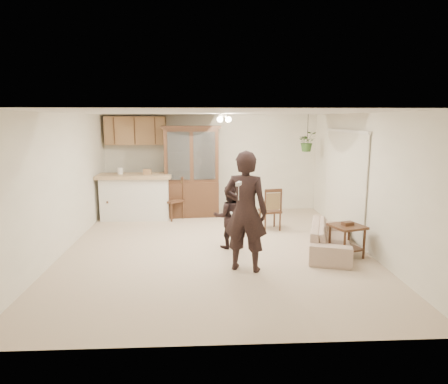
{
  "coord_description": "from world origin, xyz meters",
  "views": [
    {
      "loc": [
        -0.21,
        -7.16,
        2.4
      ],
      "look_at": [
        0.18,
        0.4,
        1.0
      ],
      "focal_mm": 32.0,
      "sensor_mm": 36.0,
      "label": 1
    }
  ],
  "objects_px": {
    "sofa": "(331,233)",
    "chair_hutch_right": "(270,218)",
    "child": "(229,213)",
    "adult": "(245,215)",
    "side_table": "(347,240)",
    "china_hutch": "(191,172)",
    "chair_hutch_left": "(172,207)",
    "chair_bar": "(114,207)"
  },
  "relations": [
    {
      "from": "sofa",
      "to": "chair_hutch_right",
      "type": "xyz_separation_m",
      "value": [
        -0.85,
        1.56,
        -0.1
      ]
    },
    {
      "from": "child",
      "to": "chair_hutch_right",
      "type": "xyz_separation_m",
      "value": [
        0.98,
        1.21,
        -0.41
      ]
    },
    {
      "from": "adult",
      "to": "side_table",
      "type": "distance_m",
      "value": 2.02
    },
    {
      "from": "adult",
      "to": "china_hutch",
      "type": "distance_m",
      "value": 3.8
    },
    {
      "from": "china_hutch",
      "to": "chair_hutch_left",
      "type": "xyz_separation_m",
      "value": [
        -0.47,
        -0.3,
        -0.81
      ]
    },
    {
      "from": "child",
      "to": "chair_hutch_right",
      "type": "bearing_deg",
      "value": -134.67
    },
    {
      "from": "child",
      "to": "chair_hutch_left",
      "type": "relative_size",
      "value": 1.31
    },
    {
      "from": "adult",
      "to": "child",
      "type": "xyz_separation_m",
      "value": [
        -0.19,
        1.14,
        -0.22
      ]
    },
    {
      "from": "chair_hutch_left",
      "to": "sofa",
      "type": "bearing_deg",
      "value": 3.3
    },
    {
      "from": "sofa",
      "to": "side_table",
      "type": "distance_m",
      "value": 0.33
    },
    {
      "from": "side_table",
      "to": "chair_bar",
      "type": "relative_size",
      "value": 0.61
    },
    {
      "from": "chair_bar",
      "to": "chair_hutch_right",
      "type": "height_order",
      "value": "chair_bar"
    },
    {
      "from": "chair_bar",
      "to": "chair_hutch_left",
      "type": "bearing_deg",
      "value": -32.73
    },
    {
      "from": "side_table",
      "to": "chair_hutch_right",
      "type": "xyz_separation_m",
      "value": [
        -1.06,
        1.81,
        -0.03
      ]
    },
    {
      "from": "sofa",
      "to": "child",
      "type": "bearing_deg",
      "value": 96.49
    },
    {
      "from": "adult",
      "to": "child",
      "type": "height_order",
      "value": "adult"
    },
    {
      "from": "china_hutch",
      "to": "chair_bar",
      "type": "bearing_deg",
      "value": -177.99
    },
    {
      "from": "adult",
      "to": "chair_bar",
      "type": "bearing_deg",
      "value": -31.86
    },
    {
      "from": "child",
      "to": "china_hutch",
      "type": "relative_size",
      "value": 0.61
    },
    {
      "from": "chair_hutch_right",
      "to": "side_table",
      "type": "bearing_deg",
      "value": 109.04
    },
    {
      "from": "china_hutch",
      "to": "chair_bar",
      "type": "xyz_separation_m",
      "value": [
        -1.87,
        -0.21,
        -0.8
      ]
    },
    {
      "from": "child",
      "to": "chair_bar",
      "type": "distance_m",
      "value": 3.54
    },
    {
      "from": "side_table",
      "to": "sofa",
      "type": "bearing_deg",
      "value": 129.34
    },
    {
      "from": "sofa",
      "to": "adult",
      "type": "height_order",
      "value": "adult"
    },
    {
      "from": "side_table",
      "to": "chair_bar",
      "type": "distance_m",
      "value": 5.52
    },
    {
      "from": "side_table",
      "to": "chair_hutch_left",
      "type": "bearing_deg",
      "value": 138.97
    },
    {
      "from": "china_hutch",
      "to": "chair_hutch_left",
      "type": "height_order",
      "value": "china_hutch"
    },
    {
      "from": "china_hutch",
      "to": "sofa",
      "type": "bearing_deg",
      "value": -52.64
    },
    {
      "from": "chair_hutch_left",
      "to": "chair_hutch_right",
      "type": "relative_size",
      "value": 1.11
    },
    {
      "from": "chair_hutch_right",
      "to": "child",
      "type": "bearing_deg",
      "value": 39.65
    },
    {
      "from": "child",
      "to": "side_table",
      "type": "xyz_separation_m",
      "value": [
        2.04,
        -0.61,
        -0.38
      ]
    },
    {
      "from": "chair_hutch_left",
      "to": "chair_hutch_right",
      "type": "xyz_separation_m",
      "value": [
        2.22,
        -1.04,
        -0.03
      ]
    },
    {
      "from": "chair_hutch_right",
      "to": "chair_hutch_left",
      "type": "bearing_deg",
      "value": -36.31
    },
    {
      "from": "china_hutch",
      "to": "chair_hutch_left",
      "type": "relative_size",
      "value": 2.16
    },
    {
      "from": "chair_bar",
      "to": "side_table",
      "type": "bearing_deg",
      "value": -61.4
    },
    {
      "from": "chair_hutch_left",
      "to": "chair_hutch_right",
      "type": "height_order",
      "value": "chair_hutch_left"
    },
    {
      "from": "adult",
      "to": "chair_hutch_left",
      "type": "height_order",
      "value": "adult"
    },
    {
      "from": "adult",
      "to": "child",
      "type": "relative_size",
      "value": 1.33
    },
    {
      "from": "sofa",
      "to": "adult",
      "type": "relative_size",
      "value": 1.04
    },
    {
      "from": "child",
      "to": "china_hutch",
      "type": "height_order",
      "value": "china_hutch"
    },
    {
      "from": "sofa",
      "to": "child",
      "type": "xyz_separation_m",
      "value": [
        -1.83,
        0.36,
        0.31
      ]
    },
    {
      "from": "side_table",
      "to": "china_hutch",
      "type": "bearing_deg",
      "value": 131.68
    }
  ]
}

